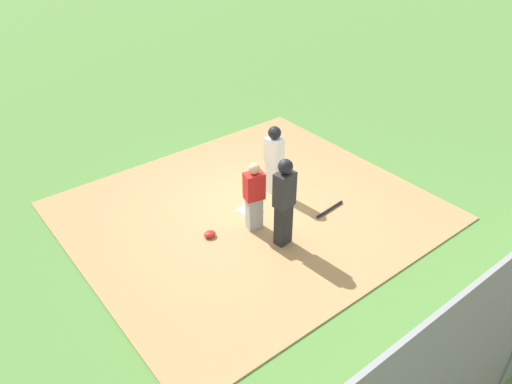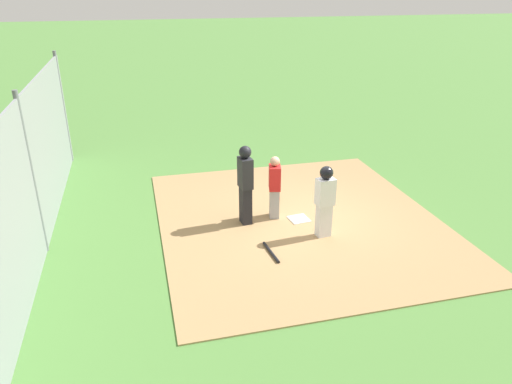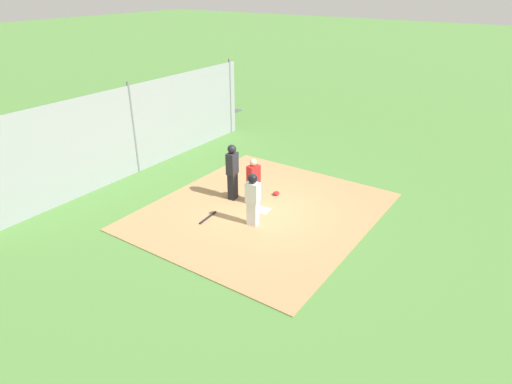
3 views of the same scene
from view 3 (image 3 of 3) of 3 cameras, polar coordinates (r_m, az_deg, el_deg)
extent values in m
plane|color=#51843D|center=(13.78, 0.77, -2.50)|extent=(140.00, 140.00, 0.00)
cube|color=#A88456|center=(13.77, 0.77, -2.45)|extent=(7.20, 6.40, 0.03)
cube|color=white|center=(13.76, 0.77, -2.36)|extent=(0.49, 0.49, 0.02)
cube|color=#9E9EA3|center=(14.08, -0.32, -0.07)|extent=(0.34, 0.28, 0.71)
cube|color=red|center=(13.81, -0.32, 2.32)|extent=(0.43, 0.34, 0.57)
sphere|color=tan|center=(13.66, -0.33, 3.83)|extent=(0.22, 0.22, 0.22)
cube|color=black|center=(14.33, -3.01, 0.75)|extent=(0.32, 0.25, 0.88)
cube|color=#232328|center=(14.01, -3.08, 3.68)|extent=(0.41, 0.30, 0.70)
sphere|color=black|center=(13.84, -3.13, 5.54)|extent=(0.28, 0.28, 0.28)
cube|color=silver|center=(12.83, -0.42, -2.74)|extent=(0.25, 0.32, 0.75)
cube|color=white|center=(12.52, -0.43, -0.05)|extent=(0.30, 0.41, 0.59)
sphere|color=tan|center=(12.35, -0.43, 1.67)|extent=(0.23, 0.23, 0.23)
sphere|color=black|center=(12.34, -0.43, 1.75)|extent=(0.28, 0.28, 0.28)
cylinder|color=black|center=(13.39, -6.22, -3.28)|extent=(0.83, 0.14, 0.06)
ellipsoid|color=red|center=(14.72, 2.62, -0.16)|extent=(0.24, 0.20, 0.12)
cube|color=#93999E|center=(16.64, -15.49, 7.65)|extent=(12.00, 0.05, 3.20)
cylinder|color=slate|center=(20.58, -3.35, 12.16)|extent=(0.10, 0.10, 3.35)
cylinder|color=slate|center=(16.62, -15.52, 7.89)|extent=(0.10, 0.10, 3.35)
cube|color=#515156|center=(20.52, -23.04, 5.24)|extent=(18.00, 5.20, 0.04)
cube|color=black|center=(24.56, -12.08, 10.94)|extent=(4.43, 2.39, 0.64)
cube|color=black|center=(24.34, -12.51, 12.23)|extent=(2.54, 1.93, 0.56)
cylinder|color=black|center=(26.01, -10.64, 11.66)|extent=(0.62, 0.28, 0.60)
cylinder|color=black|center=(24.68, -8.27, 11.07)|extent=(0.62, 0.28, 0.60)
cylinder|color=black|center=(24.59, -15.85, 10.31)|extent=(0.62, 0.28, 0.60)
cylinder|color=black|center=(23.18, -13.64, 9.65)|extent=(0.62, 0.28, 0.60)
cylinder|color=black|center=(20.60, -28.62, 5.13)|extent=(0.62, 0.28, 0.60)
cylinder|color=black|center=(19.05, -26.94, 3.98)|extent=(0.62, 0.28, 0.60)
camera|label=1|loc=(20.42, -7.64, 24.58)|focal=34.51mm
camera|label=2|loc=(10.30, -52.50, 8.00)|focal=33.80mm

